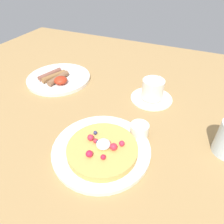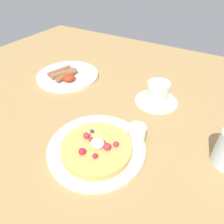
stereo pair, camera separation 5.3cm
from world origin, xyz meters
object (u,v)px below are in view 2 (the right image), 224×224
(breakfast_plate, at_px, (68,75))
(coffee_cup, at_px, (158,91))
(pancake_plate, at_px, (97,148))
(coffee_saucer, at_px, (156,101))
(syrup_ramekin, at_px, (136,132))

(breakfast_plate, relative_size, coffee_cup, 2.33)
(pancake_plate, xyz_separation_m, coffee_cup, (0.05, 0.28, 0.03))
(breakfast_plate, bearing_deg, coffee_saucer, 3.16)
(pancake_plate, relative_size, coffee_cup, 2.37)
(syrup_ramekin, distance_m, coffee_cup, 0.20)
(pancake_plate, relative_size, syrup_ramekin, 5.01)
(syrup_ramekin, xyz_separation_m, coffee_cup, (-0.02, 0.20, 0.01))
(coffee_saucer, bearing_deg, syrup_ramekin, -84.96)
(pancake_plate, relative_size, breakfast_plate, 1.02)
(syrup_ramekin, relative_size, coffee_saucer, 0.35)
(breakfast_plate, distance_m, coffee_saucer, 0.37)
(pancake_plate, distance_m, breakfast_plate, 0.40)
(coffee_saucer, xyz_separation_m, coffee_cup, (0.00, 0.00, 0.04))
(breakfast_plate, height_order, coffee_cup, coffee_cup)
(breakfast_plate, height_order, coffee_saucer, breakfast_plate)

